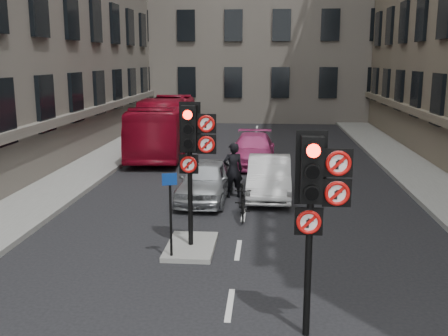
% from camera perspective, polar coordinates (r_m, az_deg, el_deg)
% --- Properties ---
extents(pavement_left, '(3.00, 50.00, 0.16)m').
position_cam_1_polar(pavement_left, '(21.47, -16.92, -1.15)').
color(pavement_left, gray).
rests_on(pavement_left, ground).
extents(pavement_right, '(3.00, 50.00, 0.16)m').
position_cam_1_polar(pavement_right, '(21.03, 22.68, -1.83)').
color(pavement_right, gray).
rests_on(pavement_right, ground).
extents(centre_island, '(1.20, 2.00, 0.12)m').
position_cam_1_polar(centre_island, '(13.41, -3.62, -8.52)').
color(centre_island, gray).
rests_on(centre_island, ground).
extents(signal_near, '(0.91, 0.40, 3.58)m').
position_cam_1_polar(signal_near, '(8.74, 9.99, -2.52)').
color(signal_near, black).
rests_on(signal_near, ground).
extents(signal_far, '(0.91, 0.40, 3.58)m').
position_cam_1_polar(signal_far, '(12.71, -3.40, 2.69)').
color(signal_far, black).
rests_on(signal_far, centre_island).
extents(car_silver, '(1.85, 4.08, 1.36)m').
position_cam_1_polar(car_silver, '(17.71, -2.00, -1.35)').
color(car_silver, '#A9ACB0').
rests_on(car_silver, ground).
extents(car_white, '(1.50, 4.18, 1.37)m').
position_cam_1_polar(car_white, '(18.27, 4.95, -0.95)').
color(car_white, silver).
rests_on(car_white, ground).
extents(car_pink, '(1.96, 4.72, 1.36)m').
position_cam_1_polar(car_pink, '(23.68, 3.20, 2.02)').
color(car_pink, '#C0387B').
rests_on(car_pink, ground).
extents(bus_red, '(2.82, 9.94, 2.74)m').
position_cam_1_polar(bus_red, '(26.81, -6.48, 4.60)').
color(bus_red, maroon).
rests_on(bus_red, ground).
extents(motorcycle, '(0.60, 1.73, 1.02)m').
position_cam_1_polar(motorcycle, '(15.71, 2.02, -3.70)').
color(motorcycle, black).
rests_on(motorcycle, ground).
extents(motorcyclist, '(0.81, 0.66, 1.91)m').
position_cam_1_polar(motorcyclist, '(17.96, 0.99, -0.24)').
color(motorcyclist, black).
rests_on(motorcyclist, ground).
extents(info_sign, '(0.34, 0.15, 2.02)m').
position_cam_1_polar(info_sign, '(12.28, -5.87, -3.81)').
color(info_sign, black).
rests_on(info_sign, centre_island).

